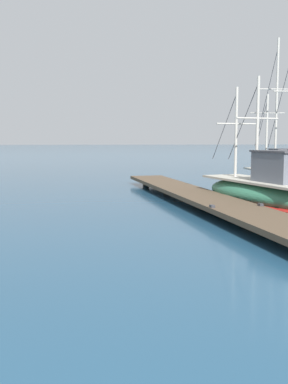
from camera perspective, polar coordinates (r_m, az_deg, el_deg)
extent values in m
cube|color=brown|center=(18.11, 6.58, -0.43)|extent=(3.56, 18.12, 0.16)
cylinder|color=#3D3023|center=(14.01, 12.64, -3.51)|extent=(0.36, 0.36, 0.29)
cylinder|color=#3D3023|center=(18.14, 6.58, -1.14)|extent=(0.36, 0.36, 0.29)
cylinder|color=#3D3023|center=(22.41, 2.80, 0.35)|extent=(0.36, 0.36, 0.29)
cylinder|color=#3D3023|center=(26.76, 0.24, 1.36)|extent=(0.36, 0.36, 0.29)
cube|color=#333338|center=(14.46, 8.28, -1.73)|extent=(0.14, 0.21, 0.08)
cube|color=#333338|center=(15.10, 13.96, -1.50)|extent=(0.14, 0.21, 0.08)
ellipsoid|color=silver|center=(23.73, 15.78, 1.32)|extent=(2.34, 6.15, 1.01)
cube|color=#B2AD9E|center=(23.70, 15.81, 2.44)|extent=(2.07, 5.54, 0.08)
cube|color=black|center=(23.75, 15.76, 0.78)|extent=(2.36, 6.03, 0.08)
cube|color=#B7B2A8|center=(22.81, 16.61, 3.64)|extent=(1.04, 1.33, 1.01)
cube|color=#3D3D42|center=(22.80, 16.66, 4.98)|extent=(1.12, 1.43, 0.06)
cylinder|color=#B2ADA3|center=(23.98, 15.81, 10.14)|extent=(0.11, 0.11, 6.33)
cylinder|color=#B2ADA3|center=(24.05, 15.86, 11.92)|extent=(1.80, 0.16, 0.06)
cylinder|color=#333338|center=(25.62, 14.54, 10.64)|extent=(0.21, 3.28, 4.68)
cylinder|color=#B2ADA3|center=(25.22, 14.68, 7.12)|extent=(0.11, 0.11, 3.81)
cylinder|color=#B2ADA3|center=(25.25, 14.75, 9.26)|extent=(1.80, 0.16, 0.06)
cylinder|color=#333338|center=(26.20, 13.99, 7.52)|extent=(0.14, 1.98, 2.82)
cylinder|color=#333338|center=(23.55, 16.21, 10.66)|extent=(0.21, 3.16, 4.51)
ellipsoid|color=#337556|center=(17.61, 13.98, -0.28)|extent=(3.42, 6.70, 1.04)
cube|color=#B2AD9E|center=(17.56, 14.03, 1.28)|extent=(3.04, 6.02, 0.08)
cube|color=#B21E19|center=(17.64, 13.96, -1.04)|extent=(3.41, 6.58, 0.08)
cube|color=#565B66|center=(16.74, 15.95, 2.89)|extent=(1.35, 2.03, 1.03)
cube|color=#3D3D42|center=(16.71, 16.01, 4.75)|extent=(1.46, 2.19, 0.06)
cylinder|color=#B2ADA3|center=(17.76, 13.61, 7.53)|extent=(0.11, 0.11, 3.75)
cylinder|color=#B2ADA3|center=(17.77, 13.64, 8.69)|extent=(1.73, 0.48, 0.06)
cylinder|color=#333338|center=(18.61, 11.85, 8.10)|extent=(0.49, 1.90, 2.78)
cylinder|color=#B2ADA3|center=(18.97, 11.13, 7.15)|extent=(0.11, 0.11, 3.51)
cylinder|color=#B2ADA3|center=(18.98, 11.15, 8.13)|extent=(1.73, 0.48, 0.06)
cylinder|color=#333338|center=(19.79, 9.68, 7.65)|extent=(0.46, 1.78, 2.60)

